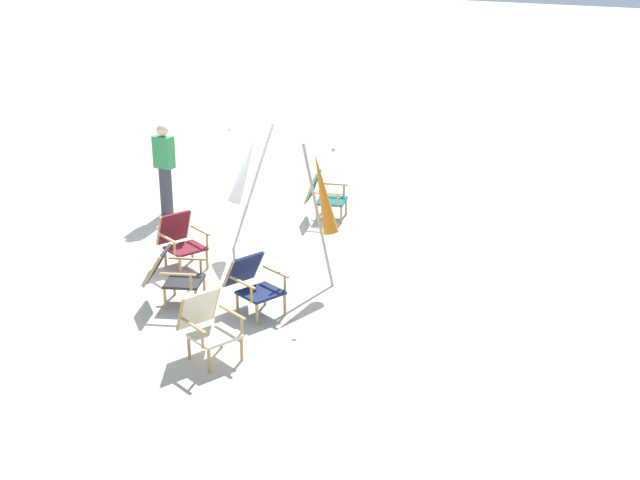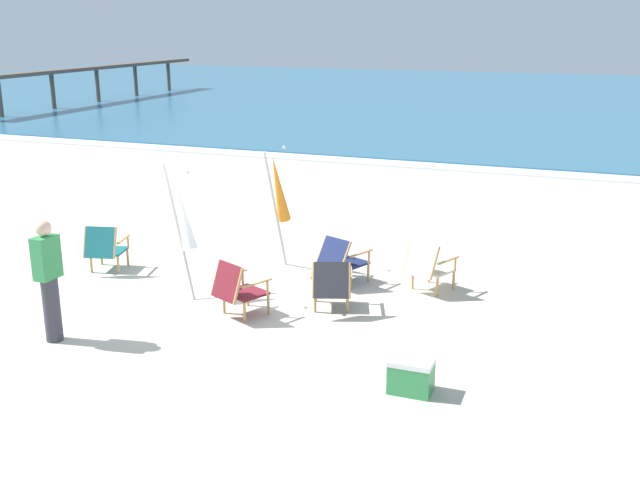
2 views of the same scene
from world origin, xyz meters
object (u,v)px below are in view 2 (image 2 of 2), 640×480
umbrella_furled_white (182,213)px  beach_chair_back_left (341,259)px  person_near_chairs (49,280)px  cooler_box (411,375)px  beach_chair_front_left (428,265)px  beach_chair_mid_center (331,284)px  beach_chair_far_center (237,288)px  beach_chair_back_right (105,247)px  umbrella_furled_orange (278,190)px

umbrella_furled_white → beach_chair_back_left: bearing=32.3°
person_near_chairs → cooler_box: person_near_chairs is taller
umbrella_furled_white → beach_chair_front_left: bearing=23.0°
person_near_chairs → cooler_box: (4.72, 0.27, -0.64)m
beach_chair_mid_center → beach_chair_back_left: (-0.24, 1.14, 0.00)m
umbrella_furled_white → cooler_box: (3.98, -1.81, -1.10)m
beach_chair_mid_center → beach_chair_front_left: (1.11, 1.29, 0.01)m
beach_chair_back_left → beach_chair_far_center: bearing=-117.1°
beach_chair_back_left → umbrella_furled_white: bearing=-147.7°
beach_chair_back_left → beach_chair_mid_center: bearing=-78.0°
beach_chair_mid_center → beach_chair_back_right: beach_chair_back_right is taller
beach_chair_front_left → beach_chair_far_center: (-2.28, -1.95, 0.00)m
beach_chair_front_left → person_near_chairs: 5.47m
beach_chair_far_center → umbrella_furled_orange: size_ratio=0.41×
beach_chair_front_left → cooler_box: size_ratio=1.77×
beach_chair_back_right → person_near_chairs: bearing=-67.6°
beach_chair_mid_center → cooler_box: size_ratio=1.87×
cooler_box → beach_chair_far_center: bearing=155.1°
beach_chair_far_center → umbrella_furled_orange: umbrella_furled_orange is taller
person_near_chairs → umbrella_furled_orange: bearing=68.0°
person_near_chairs → beach_chair_back_left: bearing=50.4°
beach_chair_front_left → umbrella_furled_orange: (-2.62, 0.29, 0.92)m
beach_chair_far_center → umbrella_furled_white: umbrella_furled_white is taller
beach_chair_mid_center → beach_chair_far_center: (-1.17, -0.66, 0.01)m
beach_chair_back_right → beach_chair_mid_center: bearing=-4.5°
beach_chair_back_right → umbrella_furled_white: 2.05m
beach_chair_mid_center → beach_chair_back_right: 4.12m
umbrella_furled_orange → cooler_box: 4.90m
beach_chair_front_left → beach_chair_back_left: (-1.35, -0.15, -0.01)m
beach_chair_back_left → person_near_chairs: 4.42m
beach_chair_back_right → person_near_chairs: (1.06, -2.57, 0.41)m
beach_chair_mid_center → person_near_chairs: bearing=-143.6°
beach_chair_far_center → beach_chair_back_left: bearing=62.9°
beach_chair_far_center → beach_chair_back_left: 2.02m
umbrella_furled_orange → person_near_chairs: bearing=-112.0°
beach_chair_back_right → beach_chair_back_left: bearing=12.0°
cooler_box → beach_chair_front_left: bearing=99.7°
beach_chair_front_left → beach_chair_back_right: 5.31m
beach_chair_front_left → umbrella_furled_orange: bearing=173.8°
beach_chair_far_center → cooler_box: bearing=-24.9°
beach_chair_far_center → beach_chair_back_right: bearing=161.5°
beach_chair_far_center → umbrella_furled_orange: 2.44m
umbrella_furled_white → cooler_box: bearing=-24.5°
beach_chair_mid_center → umbrella_furled_orange: bearing=133.7°
beach_chair_back_right → beach_chair_far_center: bearing=-18.5°
beach_chair_back_left → person_near_chairs: person_near_chairs is taller
umbrella_furled_orange → person_near_chairs: (-1.54, -3.82, -0.51)m
beach_chair_mid_center → person_near_chairs: person_near_chairs is taller
person_near_chairs → beach_chair_front_left: bearing=40.4°
beach_chair_back_left → person_near_chairs: size_ratio=0.57×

